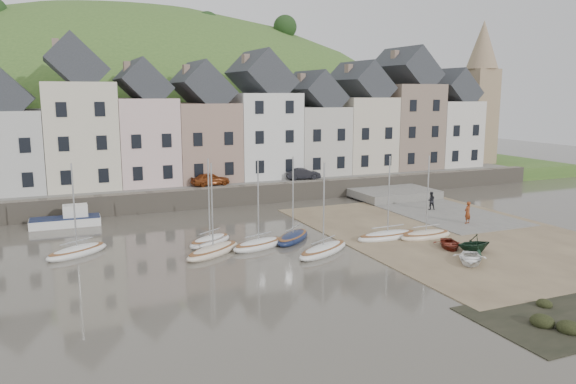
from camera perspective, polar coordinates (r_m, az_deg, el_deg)
name	(u,v)px	position (r m, az deg, el deg)	size (l,w,h in m)	color
ground	(323,249)	(38.46, 3.55, -5.85)	(160.00, 160.00, 0.00)	#4D473D
quay_land	(202,175)	(67.81, -8.71, 1.68)	(90.00, 30.00, 1.50)	#3D6026
quay_street	(231,183)	(56.75, -5.79, 0.93)	(70.00, 7.00, 0.10)	slate
seawall	(243,195)	(53.58, -4.65, -0.31)	(70.00, 1.20, 1.80)	slate
beach	(452,233)	(44.37, 16.37, -4.04)	(18.00, 26.00, 0.06)	brown
slipway	(429,209)	(52.89, 14.22, -1.66)	(8.00, 18.00, 0.12)	slate
hillside	(134,265)	(97.97, -15.47, -7.20)	(134.40, 84.00, 84.00)	#3D6026
townhouse_terrace	(236,123)	(59.99, -5.29, 6.98)	(61.05, 8.00, 13.93)	silver
church_spire	(481,88)	(76.66, 19.04, 9.95)	(4.00, 4.00, 18.00)	#997F60
sailboat_0	(77,251)	(39.53, -20.70, -5.67)	(4.60, 3.68, 6.32)	white
sailboat_1	(210,241)	(39.94, -7.96, -4.93)	(4.04, 3.36, 6.32)	white
sailboat_2	(213,251)	(37.48, -7.64, -5.94)	(4.92, 3.99, 6.32)	beige
sailboat_3	(259,244)	(38.70, -3.01, -5.34)	(4.54, 2.85, 6.32)	white
sailboat_4	(323,250)	(37.42, 3.62, -5.90)	(5.21, 3.86, 6.32)	white
sailboat_5	(293,237)	(40.49, 0.51, -4.63)	(4.23, 4.14, 6.32)	#151F42
sailboat_6	(387,236)	(41.58, 10.11, -4.40)	(5.16, 1.70, 6.32)	white
sailboat_7	(426,235)	(42.32, 13.88, -4.28)	(4.39, 1.63, 6.32)	beige
motorboat_2	(68,219)	(48.11, -21.54, -2.58)	(5.39, 1.90, 1.70)	white
rowboat_white	(470,258)	(36.92, 18.08, -6.45)	(2.10, 2.94, 0.61)	white
rowboat_green	(474,243)	(39.25, 18.43, -4.98)	(2.10, 2.43, 1.28)	black
rowboat_red	(450,244)	(40.00, 16.14, -5.11)	(1.91, 2.68, 0.55)	maroon
person_red	(468,212)	(47.40, 17.84, -2.00)	(0.66, 0.43, 1.80)	maroon
person_dark	(431,201)	(52.06, 14.36, -0.86)	(0.80, 0.62, 1.64)	black
car_left	(210,179)	(55.02, -7.93, 1.31)	(1.51, 3.74, 1.28)	maroon
car_right	(303,174)	(58.41, 1.54, 1.87)	(1.26, 3.60, 1.19)	black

